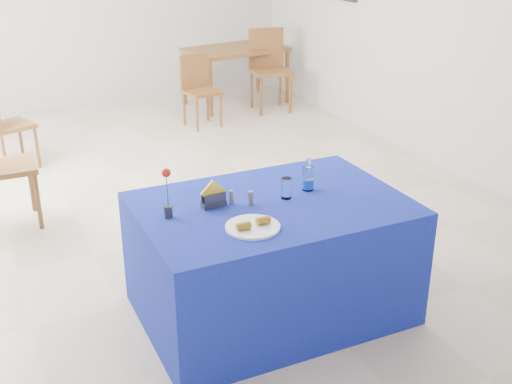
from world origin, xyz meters
The scene contains 14 objects.
floor centered at (0.00, 0.00, 0.00)m, with size 7.00×7.00×0.00m, color beige.
plate centered at (-0.49, -2.27, 0.77)m, with size 0.31×0.31×0.01m, color white.
drinking_glass centered at (-0.13, -1.98, 0.82)m, with size 0.06×0.06×0.13m, color white.
salt_shaker centered at (-0.46, -1.92, 0.80)m, with size 0.03×0.03×0.09m, color slate.
pepper_shaker centered at (-0.37, -1.98, 0.80)m, with size 0.03×0.03×0.09m, color slate.
blue_table centered at (-0.24, -2.01, 0.38)m, with size 1.60×1.10×0.76m.
water_bottle centered at (0.05, -1.92, 0.83)m, with size 0.07×0.07×0.21m.
napkin_holder centered at (-0.57, -1.91, 0.81)m, with size 0.16×0.07×0.17m.
rose_vase centered at (-0.86, -1.94, 0.91)m, with size 0.05×0.05×0.30m.
oak_table centered at (1.58, 2.72, 0.68)m, with size 1.37×1.00×0.76m.
chair_bg_left centered at (0.78, 2.01, 0.49)m, with size 0.43×0.43×0.85m.
chair_bg_right centered at (1.86, 2.30, 0.60)m, with size 0.52×0.52×1.04m.
chair_win_b centered at (-1.51, 1.37, 0.52)m, with size 0.51×0.51×0.89m.
banana_pieces centered at (-0.49, -2.28, 0.80)m, with size 0.21×0.06×0.04m.
Camera 1 is at (-1.82, -5.14, 2.32)m, focal length 45.00 mm.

